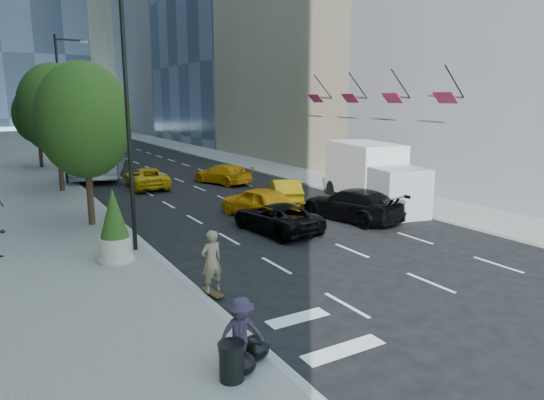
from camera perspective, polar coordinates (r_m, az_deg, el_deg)
ground at (r=19.00m, az=7.02°, el=-6.39°), size 160.00×160.00×0.00m
sidewalk_left at (r=44.73m, az=-27.49°, el=2.92°), size 6.00×120.00×0.15m
sidewalk_right at (r=49.39m, az=-4.92°, el=4.90°), size 4.00×120.00×0.15m
tower_right_far at (r=118.62m, az=-14.73°, el=20.59°), size 20.00×24.00×50.00m
lamp_near at (r=18.90m, az=-16.18°, el=11.07°), size 2.13×0.22×10.00m
lamp_far at (r=36.61m, az=-23.36°, el=10.66°), size 2.13×0.22×10.00m
tree_near at (r=23.63m, az=-21.21°, el=8.73°), size 4.20×4.20×7.46m
tree_mid at (r=33.53m, az=-24.12°, el=9.74°), size 4.50×4.50×7.99m
tree_far at (r=46.48m, az=-25.93°, el=8.99°), size 3.90×3.90×6.92m
traffic_signal at (r=54.52m, az=-25.77°, el=8.82°), size 2.48×0.53×5.20m
facade_flags at (r=32.58m, az=11.66°, el=12.00°), size 1.85×13.30×2.05m
skateboarder at (r=14.85m, az=-7.12°, el=-7.67°), size 0.77×0.56×1.94m
black_sedan_lincoln at (r=21.91m, az=0.48°, el=-2.06°), size 2.73×5.00×1.33m
black_sedan_mercedes at (r=24.32m, az=9.31°, el=-0.51°), size 3.25×5.82×1.59m
taxi_a at (r=24.39m, az=-1.53°, el=-0.28°), size 2.56×5.00×1.63m
taxi_b at (r=27.93m, az=1.55°, el=1.05°), size 3.16×4.59×1.43m
taxi_c at (r=33.94m, az=-14.54°, el=2.54°), size 2.72×5.20×1.40m
taxi_d at (r=34.81m, az=-5.86°, el=3.07°), size 3.33×5.13×1.38m
city_bus at (r=41.94m, az=-19.52°, el=5.57°), size 6.79×13.91×3.78m
box_truck at (r=27.56m, az=11.76°, el=2.89°), size 4.13×7.68×3.49m
pedestrian_c at (r=10.76m, az=-3.70°, el=-15.42°), size 1.11×0.71×1.64m
trash_can at (r=10.60m, az=-4.77°, el=-18.50°), size 0.52×0.52×0.79m
planter_shrub at (r=18.22m, az=-18.06°, el=-3.01°), size 1.12×1.12×2.68m
garbage_bags at (r=11.15m, az=-2.56°, el=-17.63°), size 1.10×1.06×0.54m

